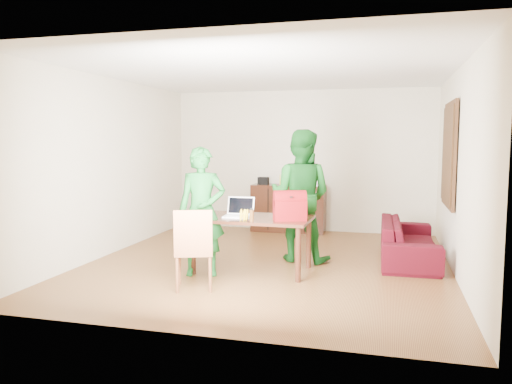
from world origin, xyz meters
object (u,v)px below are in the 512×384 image
(table, at_px, (252,224))
(chair, at_px, (194,265))
(laptop, at_px, (238,214))
(sofa, at_px, (409,240))
(person_far, at_px, (301,196))
(person_near, at_px, (202,211))
(red_bag, at_px, (290,208))
(bottle, at_px, (252,215))

(table, height_order, chair, chair)
(laptop, xyz_separation_m, sofa, (2.24, 1.24, -0.49))
(chair, distance_m, person_far, 2.09)
(person_near, xyz_separation_m, red_bag, (1.11, 0.23, 0.05))
(chair, bearing_deg, laptop, 54.08)
(person_near, distance_m, sofa, 3.10)
(person_near, xyz_separation_m, bottle, (0.66, 0.01, -0.02))
(table, height_order, person_far, person_far)
(sofa, bearing_deg, table, 118.85)
(person_far, xyz_separation_m, red_bag, (0.02, -0.89, -0.07))
(bottle, bearing_deg, table, 104.35)
(sofa, bearing_deg, person_far, 104.11)
(bottle, bearing_deg, red_bag, 26.29)
(person_near, relative_size, bottle, 10.00)
(person_near, height_order, bottle, person_near)
(laptop, bearing_deg, table, 17.21)
(person_far, bearing_deg, sofa, -156.06)
(person_far, distance_m, red_bag, 0.89)
(person_near, relative_size, laptop, 4.39)
(table, distance_m, sofa, 2.40)
(laptop, xyz_separation_m, red_bag, (0.71, -0.06, 0.10))
(red_bag, bearing_deg, bottle, -174.04)
(table, distance_m, person_near, 0.70)
(red_bag, bearing_deg, sofa, 20.15)
(chair, distance_m, laptop, 1.06)
(chair, relative_size, red_bag, 2.37)
(laptop, bearing_deg, sofa, 26.37)
(table, distance_m, bottle, 0.39)
(bottle, height_order, red_bag, red_bag)
(table, height_order, person_near, person_near)
(person_near, xyz_separation_m, sofa, (2.63, 1.53, -0.54))
(laptop, bearing_deg, bottle, -48.85)
(laptop, bearing_deg, red_bag, -7.26)
(table, bearing_deg, red_bag, -11.51)
(table, xyz_separation_m, person_far, (0.52, 0.76, 0.31))
(laptop, bearing_deg, person_near, -146.55)
(bottle, relative_size, red_bag, 0.41)
(chair, relative_size, sofa, 0.48)
(person_near, bearing_deg, bottle, -15.96)
(table, height_order, red_bag, red_bag)
(laptop, height_order, red_bag, red_bag)
(table, bearing_deg, person_near, -147.03)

